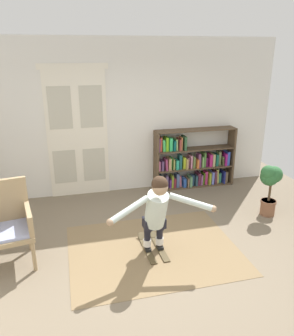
% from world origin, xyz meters
% --- Properties ---
extents(ground_plane, '(7.20, 7.20, 0.00)m').
position_xyz_m(ground_plane, '(0.00, 0.00, 0.00)').
color(ground_plane, '#726451').
extents(back_wall, '(6.00, 0.10, 2.90)m').
position_xyz_m(back_wall, '(0.00, 2.60, 1.45)').
color(back_wall, silver).
rests_on(back_wall, ground).
extents(double_door, '(1.22, 0.05, 2.45)m').
position_xyz_m(double_door, '(-0.92, 2.54, 1.23)').
color(double_door, silver).
rests_on(double_door, ground).
extents(rug, '(2.35, 1.85, 0.01)m').
position_xyz_m(rug, '(-0.07, 0.32, 0.00)').
color(rug, olive).
rests_on(rug, ground).
extents(bookshelf, '(1.65, 0.30, 1.19)m').
position_xyz_m(bookshelf, '(1.32, 2.39, 0.50)').
color(bookshelf, brown).
rests_on(bookshelf, ground).
extents(wicker_chair, '(0.69, 0.69, 1.10)m').
position_xyz_m(wicker_chair, '(-1.97, 0.52, 0.58)').
color(wicker_chair, tan).
rests_on(wicker_chair, ground).
extents(potted_plant, '(0.37, 0.33, 0.88)m').
position_xyz_m(potted_plant, '(2.11, 0.90, 0.59)').
color(potted_plant, brown).
rests_on(potted_plant, ground).
extents(skis_pair, '(0.28, 0.74, 0.07)m').
position_xyz_m(skis_pair, '(-0.07, 0.35, 0.02)').
color(skis_pair, '#4A3D25').
rests_on(skis_pair, rug).
extents(person_skier, '(1.42, 0.60, 1.13)m').
position_xyz_m(person_skier, '(-0.06, 0.18, 0.71)').
color(person_skier, white).
rests_on(person_skier, skis_pair).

